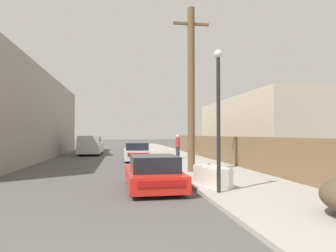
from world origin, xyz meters
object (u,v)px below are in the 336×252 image
(discarded_fridge, at_px, (212,176))
(pickup_truck, at_px, (91,145))
(street_lamp, at_px, (218,109))
(pedestrian, at_px, (178,146))
(utility_pole, at_px, (191,87))
(parked_sports_car_red, at_px, (153,173))
(car_parked_mid, at_px, (136,152))

(discarded_fridge, relative_size, pickup_truck, 0.34)
(street_lamp, relative_size, pedestrian, 2.50)
(discarded_fridge, distance_m, utility_pole, 5.57)
(discarded_fridge, height_order, pedestrian, pedestrian)
(parked_sports_car_red, bearing_deg, pedestrian, 73.79)
(car_parked_mid, bearing_deg, utility_pole, -73.98)
(discarded_fridge, distance_m, car_parked_mid, 12.06)
(parked_sports_car_red, relative_size, car_parked_mid, 0.89)
(discarded_fridge, relative_size, car_parked_mid, 0.39)
(parked_sports_car_red, bearing_deg, car_parked_mid, 88.90)
(pedestrian, bearing_deg, parked_sports_car_red, -105.07)
(pedestrian, bearing_deg, utility_pole, -95.93)
(discarded_fridge, relative_size, parked_sports_car_red, 0.44)
(pickup_truck, bearing_deg, utility_pole, 113.87)
(car_parked_mid, bearing_deg, pedestrian, -0.97)
(discarded_fridge, xyz_separation_m, utility_pole, (0.23, 4.10, 3.77))
(street_lamp, bearing_deg, utility_pole, 85.87)
(car_parked_mid, height_order, pickup_truck, pickup_truck)
(street_lamp, bearing_deg, pedestrian, 84.80)
(discarded_fridge, height_order, street_lamp, street_lamp)
(discarded_fridge, relative_size, pedestrian, 1.01)
(discarded_fridge, xyz_separation_m, parked_sports_car_red, (-2.04, 0.42, 0.08))
(pickup_truck, relative_size, pedestrian, 2.94)
(discarded_fridge, bearing_deg, car_parked_mid, 87.65)
(car_parked_mid, bearing_deg, parked_sports_car_red, -90.25)
(discarded_fridge, xyz_separation_m, street_lamp, (-0.15, -1.18, 2.27))
(car_parked_mid, bearing_deg, pickup_truck, 120.36)
(pickup_truck, height_order, street_lamp, street_lamp)
(discarded_fridge, distance_m, pickup_truck, 19.42)
(street_lamp, bearing_deg, discarded_fridge, 82.94)
(discarded_fridge, distance_m, street_lamp, 2.56)
(parked_sports_car_red, distance_m, car_parked_mid, 11.46)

